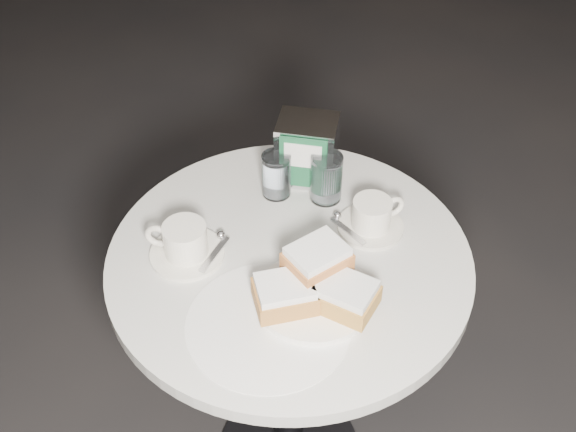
# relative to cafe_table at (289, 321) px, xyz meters

# --- Properties ---
(cafe_table) EXTENTS (0.70, 0.70, 0.74)m
(cafe_table) POSITION_rel_cafe_table_xyz_m (0.00, 0.00, 0.00)
(cafe_table) COLOR black
(cafe_table) RESTS_ON ground
(sugar_spill) EXTENTS (0.35, 0.35, 0.00)m
(sugar_spill) POSITION_rel_cafe_table_xyz_m (-0.06, -0.16, 0.20)
(sugar_spill) COLOR white
(sugar_spill) RESTS_ON cafe_table
(beignet_plate) EXTENTS (0.25, 0.25, 0.10)m
(beignet_plate) POSITION_rel_cafe_table_xyz_m (0.03, -0.12, 0.24)
(beignet_plate) COLOR white
(beignet_plate) RESTS_ON cafe_table
(coffee_cup_left) EXTENTS (0.18, 0.18, 0.07)m
(coffee_cup_left) POSITION_rel_cafe_table_xyz_m (-0.19, 0.03, 0.23)
(coffee_cup_left) COLOR white
(coffee_cup_left) RESTS_ON cafe_table
(coffee_cup_right) EXTENTS (0.16, 0.16, 0.07)m
(coffee_cup_right) POSITION_rel_cafe_table_xyz_m (0.17, 0.06, 0.23)
(coffee_cup_right) COLOR silver
(coffee_cup_right) RESTS_ON cafe_table
(water_glass_left) EXTENTS (0.08, 0.08, 0.10)m
(water_glass_left) POSITION_rel_cafe_table_xyz_m (-0.00, 0.18, 0.25)
(water_glass_left) COLOR white
(water_glass_left) RESTS_ON cafe_table
(water_glass_right) EXTENTS (0.07, 0.07, 0.11)m
(water_glass_right) POSITION_rel_cafe_table_xyz_m (0.10, 0.16, 0.25)
(water_glass_right) COLOR white
(water_glass_right) RESTS_ON cafe_table
(napkin_dispenser) EXTENTS (0.15, 0.13, 0.14)m
(napkin_dispenser) POSITION_rel_cafe_table_xyz_m (0.07, 0.23, 0.27)
(napkin_dispenser) COLOR silver
(napkin_dispenser) RESTS_ON cafe_table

